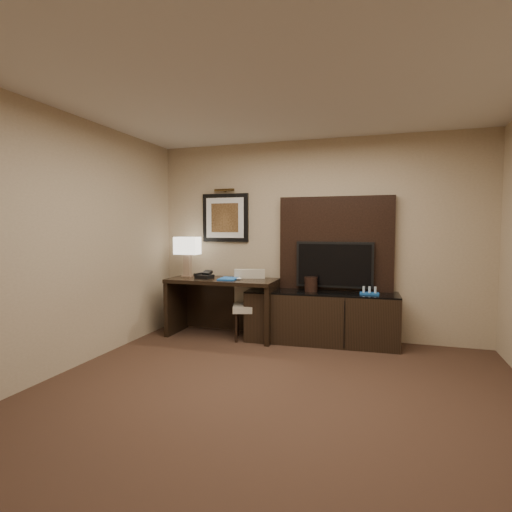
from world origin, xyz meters
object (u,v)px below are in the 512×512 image
at_px(desk, 223,308).
at_px(credenza, 321,317).
at_px(tv, 334,265).
at_px(desk_phone, 204,275).
at_px(table_lamp, 187,258).
at_px(desk_chair, 249,307).
at_px(ice_bucket, 311,284).
at_px(minibar_tray, 369,291).

bearing_deg(desk, credenza, 4.38).
distance_m(tv, desk_phone, 1.78).
bearing_deg(table_lamp, desk_chair, -7.84).
distance_m(desk_chair, ice_bucket, 0.89).
distance_m(desk, table_lamp, 0.89).
height_order(desk_chair, minibar_tray, desk_chair).
height_order(credenza, tv, tv).
bearing_deg(desk_chair, table_lamp, 155.35).
xyz_separation_m(credenza, tv, (0.15, 0.14, 0.68)).
relative_size(tv, table_lamp, 1.93).
distance_m(credenza, desk_phone, 1.69).
relative_size(desk, ice_bucket, 7.79).
height_order(desk, credenza, desk).
relative_size(credenza, tv, 1.95).
bearing_deg(desk_phone, minibar_tray, 12.61).
relative_size(desk, table_lamp, 2.89).
distance_m(ice_bucket, minibar_tray, 0.74).
bearing_deg(table_lamp, ice_bucket, -0.49).
distance_m(desk, tv, 1.64).
bearing_deg(minibar_tray, desk_phone, -177.02).
relative_size(tv, desk_phone, 4.74).
xyz_separation_m(table_lamp, minibar_tray, (2.54, -0.03, -0.35)).
bearing_deg(ice_bucket, credenza, 1.06).
distance_m(credenza, tv, 0.71).
bearing_deg(credenza, tv, 40.01).
distance_m(desk, desk_phone, 0.52).
bearing_deg(minibar_tray, tv, 161.15).
relative_size(table_lamp, desk_phone, 2.45).
height_order(tv, minibar_tray, tv).
relative_size(credenza, table_lamp, 3.77).
bearing_deg(desk_chair, desk, 159.85).
height_order(credenza, desk_phone, desk_phone).
xyz_separation_m(desk_chair, desk_phone, (-0.66, -0.01, 0.42)).
xyz_separation_m(desk, ice_bucket, (1.21, 0.10, 0.37)).
xyz_separation_m(credenza, ice_bucket, (-0.13, -0.00, 0.43)).
bearing_deg(desk, desk_phone, -173.14).
bearing_deg(desk, table_lamp, 169.31).
bearing_deg(ice_bucket, desk_chair, -171.56).
distance_m(credenza, table_lamp, 2.07).
bearing_deg(table_lamp, minibar_tray, -0.64).
bearing_deg(tv, ice_bucket, -153.42).
distance_m(credenza, ice_bucket, 0.45).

